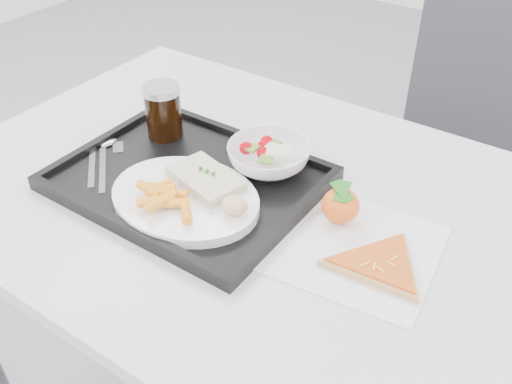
{
  "coord_description": "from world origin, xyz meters",
  "views": [
    {
      "loc": [
        0.45,
        -0.37,
        1.37
      ],
      "look_at": [
        0.0,
        0.28,
        0.77
      ],
      "focal_mm": 40.0,
      "sensor_mm": 36.0,
      "label": 1
    }
  ],
  "objects_px": {
    "cola_glass": "(163,110)",
    "table": "(259,224)",
    "tray": "(188,180)",
    "dinner_plate": "(185,199)",
    "chair": "(466,151)",
    "tangerine": "(340,205)",
    "pizza_slice": "(380,265)",
    "salad_bowl": "(269,157)"
  },
  "relations": [
    {
      "from": "cola_glass",
      "to": "tangerine",
      "type": "bearing_deg",
      "value": -4.04
    },
    {
      "from": "chair",
      "to": "tangerine",
      "type": "height_order",
      "value": "chair"
    },
    {
      "from": "chair",
      "to": "table",
      "type": "bearing_deg",
      "value": -105.03
    },
    {
      "from": "pizza_slice",
      "to": "tray",
      "type": "bearing_deg",
      "value": 179.27
    },
    {
      "from": "tray",
      "to": "dinner_plate",
      "type": "xyz_separation_m",
      "value": [
        0.04,
        -0.06,
        0.02
      ]
    },
    {
      "from": "dinner_plate",
      "to": "tangerine",
      "type": "xyz_separation_m",
      "value": [
        0.23,
        0.12,
        0.01
      ]
    },
    {
      "from": "salad_bowl",
      "to": "pizza_slice",
      "type": "xyz_separation_m",
      "value": [
        0.28,
        -0.11,
        -0.03
      ]
    },
    {
      "from": "tray",
      "to": "chair",
      "type": "bearing_deg",
      "value": 67.25
    },
    {
      "from": "tray",
      "to": "salad_bowl",
      "type": "height_order",
      "value": "salad_bowl"
    },
    {
      "from": "tray",
      "to": "salad_bowl",
      "type": "distance_m",
      "value": 0.15
    },
    {
      "from": "chair",
      "to": "dinner_plate",
      "type": "xyz_separation_m",
      "value": [
        -0.27,
        -0.81,
        0.24
      ]
    },
    {
      "from": "chair",
      "to": "dinner_plate",
      "type": "height_order",
      "value": "chair"
    },
    {
      "from": "dinner_plate",
      "to": "tangerine",
      "type": "bearing_deg",
      "value": 27.29
    },
    {
      "from": "salad_bowl",
      "to": "tangerine",
      "type": "bearing_deg",
      "value": -15.83
    },
    {
      "from": "table",
      "to": "salad_bowl",
      "type": "height_order",
      "value": "salad_bowl"
    },
    {
      "from": "chair",
      "to": "cola_glass",
      "type": "bearing_deg",
      "value": -124.17
    },
    {
      "from": "tray",
      "to": "pizza_slice",
      "type": "bearing_deg",
      "value": -0.73
    },
    {
      "from": "cola_glass",
      "to": "pizza_slice",
      "type": "distance_m",
      "value": 0.53
    },
    {
      "from": "salad_bowl",
      "to": "pizza_slice",
      "type": "bearing_deg",
      "value": -22.41
    },
    {
      "from": "pizza_slice",
      "to": "chair",
      "type": "bearing_deg",
      "value": 95.01
    },
    {
      "from": "tray",
      "to": "cola_glass",
      "type": "relative_size",
      "value": 4.17
    },
    {
      "from": "tray",
      "to": "cola_glass",
      "type": "xyz_separation_m",
      "value": [
        -0.13,
        0.09,
        0.06
      ]
    },
    {
      "from": "tray",
      "to": "dinner_plate",
      "type": "distance_m",
      "value": 0.08
    },
    {
      "from": "cola_glass",
      "to": "table",
      "type": "bearing_deg",
      "value": -9.38
    },
    {
      "from": "table",
      "to": "tray",
      "type": "bearing_deg",
      "value": -159.69
    },
    {
      "from": "table",
      "to": "dinner_plate",
      "type": "distance_m",
      "value": 0.16
    },
    {
      "from": "table",
      "to": "dinner_plate",
      "type": "bearing_deg",
      "value": -127.42
    },
    {
      "from": "chair",
      "to": "tangerine",
      "type": "distance_m",
      "value": 0.73
    },
    {
      "from": "dinner_plate",
      "to": "pizza_slice",
      "type": "bearing_deg",
      "value": 9.25
    },
    {
      "from": "chair",
      "to": "dinner_plate",
      "type": "distance_m",
      "value": 0.88
    },
    {
      "from": "salad_bowl",
      "to": "pizza_slice",
      "type": "distance_m",
      "value": 0.3
    },
    {
      "from": "pizza_slice",
      "to": "salad_bowl",
      "type": "bearing_deg",
      "value": 157.59
    },
    {
      "from": "table",
      "to": "tangerine",
      "type": "bearing_deg",
      "value": 5.23
    },
    {
      "from": "table",
      "to": "tray",
      "type": "relative_size",
      "value": 2.67
    },
    {
      "from": "dinner_plate",
      "to": "tangerine",
      "type": "relative_size",
      "value": 3.55
    },
    {
      "from": "dinner_plate",
      "to": "tangerine",
      "type": "height_order",
      "value": "tangerine"
    },
    {
      "from": "tray",
      "to": "dinner_plate",
      "type": "relative_size",
      "value": 1.67
    },
    {
      "from": "pizza_slice",
      "to": "tangerine",
      "type": "bearing_deg",
      "value": 147.81
    },
    {
      "from": "table",
      "to": "salad_bowl",
      "type": "relative_size",
      "value": 7.89
    },
    {
      "from": "dinner_plate",
      "to": "chair",
      "type": "bearing_deg",
      "value": 71.55
    },
    {
      "from": "salad_bowl",
      "to": "cola_glass",
      "type": "relative_size",
      "value": 1.41
    },
    {
      "from": "chair",
      "to": "tangerine",
      "type": "xyz_separation_m",
      "value": [
        -0.04,
        -0.69,
        0.25
      ]
    }
  ]
}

